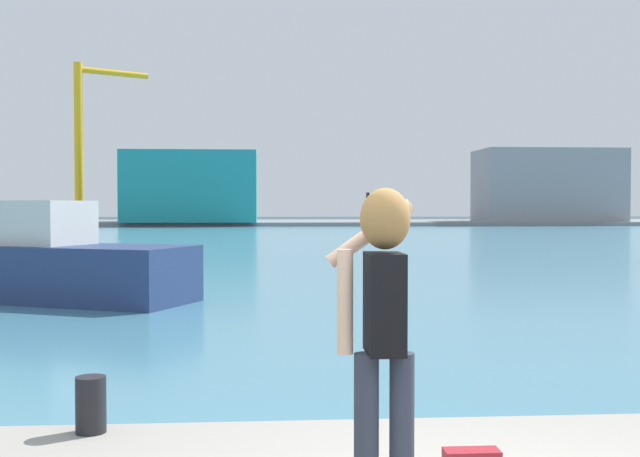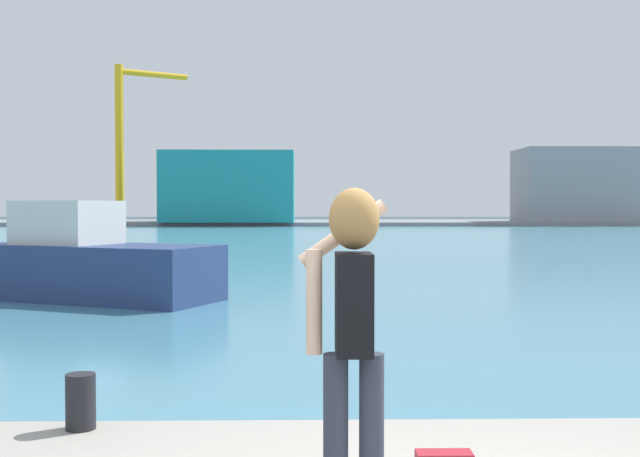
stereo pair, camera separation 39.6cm
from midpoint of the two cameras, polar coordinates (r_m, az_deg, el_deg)
name	(u,v)px [view 2 (the right image)]	position (r m, az deg, el deg)	size (l,w,h in m)	color
ground_plane	(313,239)	(53.97, -0.32, -0.75)	(220.00, 220.00, 0.00)	#334751
harbor_water	(312,237)	(55.97, -0.35, -0.66)	(140.00, 100.00, 0.02)	teal
far_shore_dock	(309,223)	(95.95, -0.70, 0.43)	(140.00, 20.00, 0.44)	gray
person_photographer	(352,310)	(4.35, 4.95, -5.93)	(0.52, 0.55, 1.74)	#2D3342
harbor_bollard	(81,402)	(6.06, -15.27, -12.11)	(0.22, 0.22, 0.41)	black
boat_moored	(89,263)	(19.53, -15.99, -2.46)	(6.50, 4.62, 2.38)	navy
warehouse_left	(230,187)	(90.78, -6.49, 3.01)	(14.85, 10.58, 7.96)	teal
warehouse_right	(589,185)	(97.79, 19.17, 3.01)	(16.58, 8.52, 8.57)	gray
port_crane	(126,130)	(96.51, -13.89, 6.98)	(8.03, 5.15, 18.59)	yellow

